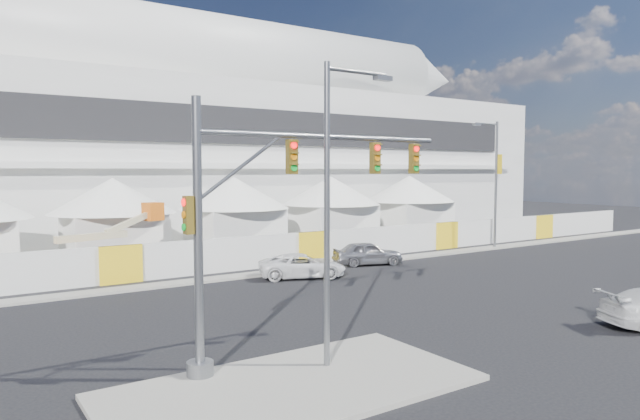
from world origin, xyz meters
TOP-DOWN VIEW (x-y plane):
  - ground at (0.00, 0.00)m, footprint 160.00×160.00m
  - median_island at (-6.00, -3.00)m, footprint 10.00×5.00m
  - far_curb at (20.00, 12.50)m, footprint 80.00×1.20m
  - stadium at (8.71, 41.50)m, footprint 80.00×24.80m
  - tent_row at (0.50, 24.00)m, footprint 53.40×8.40m
  - hoarding_fence at (6.00, 14.50)m, footprint 70.00×0.25m
  - scaffold_tower at (46.00, 36.00)m, footprint 4.40×4.40m
  - sedan_silver at (8.39, 11.83)m, footprint 3.04×4.67m
  - pickup_curb at (2.75, 10.50)m, footprint 3.78×5.25m
  - lot_car_a at (13.01, 17.83)m, footprint 2.36×4.39m
  - lot_car_b at (28.74, 18.84)m, footprint 1.91×4.15m
  - traffic_mast at (-5.97, -1.00)m, footprint 9.17×0.76m
  - streetlight_median at (-4.12, -2.27)m, footprint 2.45×0.25m
  - streetlight_curb at (20.99, 12.50)m, footprint 2.83×0.64m
  - boom_lift at (-7.24, 17.22)m, footprint 8.01×2.78m

SIDE VIEW (x-z plane):
  - ground at x=0.00m, z-range 0.00..0.00m
  - far_curb at x=20.00m, z-range 0.00..0.12m
  - median_island at x=-6.00m, z-range 0.00..0.15m
  - pickup_curb at x=2.75m, z-range 0.00..1.33m
  - lot_car_a at x=13.01m, z-range 0.00..1.37m
  - lot_car_b at x=28.74m, z-range 0.00..1.38m
  - sedan_silver at x=8.39m, z-range 0.00..1.48m
  - hoarding_fence at x=6.00m, z-range 0.00..2.00m
  - boom_lift at x=-7.24m, z-range -0.91..3.03m
  - tent_row at x=0.50m, z-range 0.45..5.85m
  - traffic_mast at x=-5.97m, z-range 0.51..8.30m
  - streetlight_median at x=-4.12m, z-range 0.81..9.68m
  - streetlight_curb at x=20.99m, z-range 0.76..10.32m
  - scaffold_tower at x=46.00m, z-range 0.00..12.00m
  - stadium at x=8.71m, z-range -1.54..20.44m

